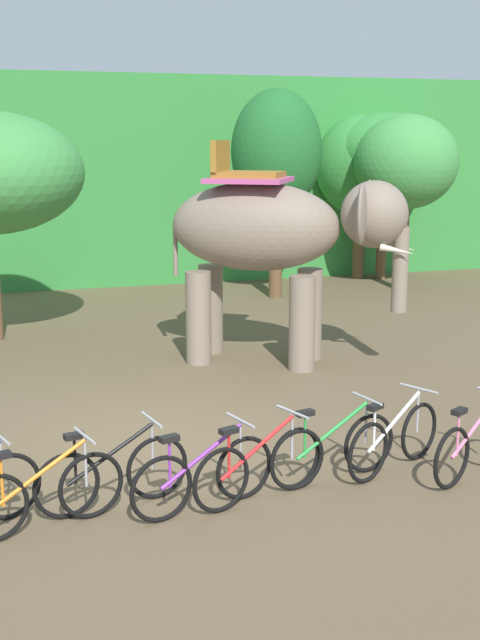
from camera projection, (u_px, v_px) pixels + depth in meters
name	position (u px, v px, depth m)	size (l,w,h in m)	color
ground_plane	(150.00, 442.00, 10.58)	(80.00, 80.00, 0.00)	brown
foliage_hedge	(54.00, 178.00, 23.41)	(36.00, 6.00, 5.41)	#338438
tree_far_right	(276.00, 153.00, 19.46)	(2.15, 2.15, 4.95)	brown
tree_right	(361.00, 166.00, 22.28)	(2.47, 2.47, 4.43)	brown
tree_far_left	(406.00, 163.00, 20.46)	(2.58, 2.58, 4.40)	brown
tree_center	(385.00, 153.00, 22.10)	(2.97, 2.97, 4.49)	brown
elephant	(274.00, 236.00, 13.91)	(4.05, 3.22, 3.78)	gray
bike_orange	(43.00, 494.00, 8.13)	(1.66, 0.63, 0.92)	black
bike_black	(113.00, 474.00, 8.62)	(1.68, 0.56, 0.92)	black
bike_purple	(204.00, 476.00, 8.57)	(1.66, 0.64, 0.92)	black
bike_red	(259.00, 466.00, 8.82)	(1.63, 0.71, 0.92)	black
bike_green	(334.00, 449.00, 9.32)	(1.68, 0.58, 0.92)	black
bike_white	(394.00, 439.00, 9.61)	(1.55, 0.85, 0.92)	black
bike_pink	(475.00, 444.00, 9.46)	(1.54, 0.87, 0.92)	black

